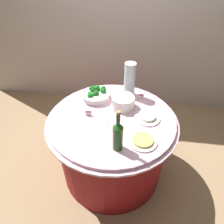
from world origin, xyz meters
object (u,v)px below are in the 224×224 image
at_px(broccoli_bowl, 96,95).
at_px(serving_tongs, 102,121).
at_px(food_plate_noodles, 143,141).
at_px(decorative_fruit_vase, 130,81).
at_px(label_placard_mid, 141,96).
at_px(label_placard_front, 88,113).
at_px(food_plate_rice, 147,117).
at_px(wine_bottle, 118,135).
at_px(plate_stack, 123,102).

xyz_separation_m(broccoli_bowl, serving_tongs, (0.12, -0.34, -0.04)).
height_order(serving_tongs, food_plate_noodles, food_plate_noodles).
height_order(decorative_fruit_vase, serving_tongs, decorative_fruit_vase).
bearing_deg(label_placard_mid, label_placard_front, -143.71).
distance_m(decorative_fruit_vase, serving_tongs, 0.51).
relative_size(decorative_fruit_vase, serving_tongs, 2.21).
height_order(serving_tongs, food_plate_rice, food_plate_rice).
bearing_deg(label_placard_mid, food_plate_rice, -78.24).
bearing_deg(wine_bottle, food_plate_noodles, 25.36).
bearing_deg(decorative_fruit_vase, plate_stack, -100.40).
bearing_deg(plate_stack, decorative_fruit_vase, 79.60).
xyz_separation_m(food_plate_noodles, label_placard_front, (-0.47, 0.25, 0.02)).
relative_size(serving_tongs, label_placard_mid, 2.80).
bearing_deg(label_placard_mid, decorative_fruit_vase, 155.70).
xyz_separation_m(broccoli_bowl, decorative_fruit_vase, (0.32, 0.11, 0.12)).
height_order(broccoli_bowl, wine_bottle, wine_bottle).
xyz_separation_m(serving_tongs, food_plate_noodles, (0.34, -0.19, 0.01)).
xyz_separation_m(wine_bottle, food_plate_noodles, (0.18, 0.09, -0.12)).
bearing_deg(food_plate_rice, food_plate_noodles, -97.14).
height_order(decorative_fruit_vase, food_plate_rice, decorative_fruit_vase).
xyz_separation_m(decorative_fruit_vase, food_plate_noodles, (0.15, -0.63, -0.15)).
height_order(decorative_fruit_vase, label_placard_mid, decorative_fruit_vase).
distance_m(serving_tongs, label_placard_mid, 0.50).
xyz_separation_m(broccoli_bowl, label_placard_mid, (0.44, 0.05, -0.01)).
bearing_deg(plate_stack, label_placard_mid, 44.97).
bearing_deg(label_placard_front, decorative_fruit_vase, 49.69).
xyz_separation_m(food_plate_rice, label_placard_mid, (-0.06, 0.30, 0.02)).
relative_size(wine_bottle, decorative_fruit_vase, 0.99).
distance_m(plate_stack, label_placard_mid, 0.23).
bearing_deg(food_plate_rice, wine_bottle, -120.55).
distance_m(broccoli_bowl, label_placard_mid, 0.44).
bearing_deg(decorative_fruit_vase, food_plate_rice, -62.51).
bearing_deg(food_plate_rice, decorative_fruit_vase, 117.49).
height_order(broccoli_bowl, decorative_fruit_vase, decorative_fruit_vase).
bearing_deg(decorative_fruit_vase, label_placard_mid, -24.30).
relative_size(wine_bottle, label_placard_front, 6.11).
distance_m(food_plate_rice, food_plate_noodles, 0.28).
xyz_separation_m(decorative_fruit_vase, food_plate_rice, (0.18, -0.35, -0.15)).
distance_m(wine_bottle, label_placard_mid, 0.69).
relative_size(plate_stack, wine_bottle, 0.62).
bearing_deg(plate_stack, wine_bottle, -89.01).
bearing_deg(food_plate_noodles, plate_stack, 114.38).
relative_size(plate_stack, food_plate_noodles, 0.95).
bearing_deg(food_plate_noodles, broccoli_bowl, 131.50).
distance_m(wine_bottle, decorative_fruit_vase, 0.72).
bearing_deg(food_plate_rice, broccoli_bowl, 153.77).
distance_m(broccoli_bowl, label_placard_front, 0.28).
height_order(plate_stack, label_placard_mid, plate_stack).
height_order(decorative_fruit_vase, label_placard_front, decorative_fruit_vase).
relative_size(broccoli_bowl, label_placard_mid, 5.09).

